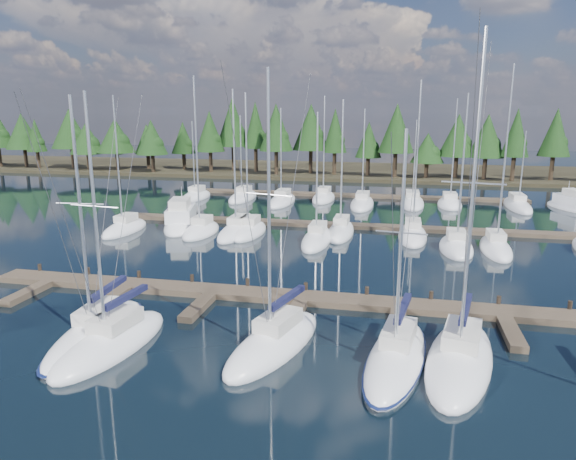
% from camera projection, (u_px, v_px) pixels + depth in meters
% --- Properties ---
extents(ground, '(260.00, 260.00, 0.00)m').
position_uv_depth(ground, '(328.00, 252.00, 44.42)').
color(ground, black).
rests_on(ground, ground).
extents(far_shore, '(220.00, 30.00, 0.60)m').
position_uv_depth(far_shore, '(369.00, 171.00, 101.50)').
color(far_shore, '#2E2819').
rests_on(far_shore, ground).
extents(main_dock, '(44.00, 6.13, 0.90)m').
position_uv_depth(main_dock, '(301.00, 301.00, 32.34)').
color(main_dock, brown).
rests_on(main_dock, ground).
extents(back_docks, '(50.00, 21.80, 0.40)m').
position_uv_depth(back_docks, '(350.00, 209.00, 63.03)').
color(back_docks, brown).
rests_on(back_docks, ground).
extents(front_sailboat_1, '(3.49, 9.74, 13.48)m').
position_uv_depth(front_sailboat_1, '(97.00, 333.00, 27.59)').
color(front_sailboat_1, white).
rests_on(front_sailboat_1, ground).
extents(front_sailboat_2, '(3.94, 8.75, 13.62)m').
position_uv_depth(front_sailboat_2, '(112.00, 342.00, 26.44)').
color(front_sailboat_2, white).
rests_on(front_sailboat_2, ground).
extents(front_sailboat_3, '(4.90, 9.04, 14.64)m').
position_uv_depth(front_sailboat_3, '(275.00, 342.00, 26.42)').
color(front_sailboat_3, white).
rests_on(front_sailboat_3, ground).
extents(front_sailboat_4, '(4.04, 9.78, 11.99)m').
position_uv_depth(front_sailboat_4, '(396.00, 357.00, 24.82)').
color(front_sailboat_4, white).
rests_on(front_sailboat_4, ground).
extents(front_sailboat_5, '(4.80, 10.02, 16.09)m').
position_uv_depth(front_sailboat_5, '(460.00, 358.00, 24.70)').
color(front_sailboat_5, white).
rests_on(front_sailboat_5, ground).
extents(back_sailboat_rows, '(47.04, 32.44, 16.43)m').
position_uv_depth(back_sailboat_rows, '(343.00, 216.00, 58.39)').
color(back_sailboat_rows, white).
rests_on(back_sailboat_rows, ground).
extents(motor_yacht_left, '(5.86, 10.52, 5.01)m').
position_uv_depth(motor_yacht_left, '(181.00, 222.00, 54.10)').
color(motor_yacht_left, white).
rests_on(motor_yacht_left, ground).
extents(motor_yacht_right, '(5.70, 8.80, 4.18)m').
position_uv_depth(motor_yacht_right, '(572.00, 206.00, 63.64)').
color(motor_yacht_right, white).
rests_on(motor_yacht_right, ground).
extents(tree_line, '(185.31, 11.78, 13.88)m').
position_uv_depth(tree_line, '(354.00, 136.00, 91.08)').
color(tree_line, black).
rests_on(tree_line, far_shore).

